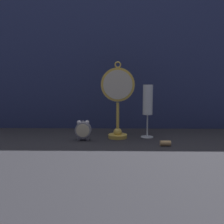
# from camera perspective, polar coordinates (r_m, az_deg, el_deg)

# --- Properties ---
(ground_plane) EXTENTS (4.00, 4.00, 0.00)m
(ground_plane) POSITION_cam_1_polar(r_m,az_deg,el_deg) (1.07, -0.08, -7.09)
(ground_plane) COLOR #232328
(fabric_backdrop_drape) EXTENTS (1.70, 0.01, 0.71)m
(fabric_backdrop_drape) POSITION_cam_1_polar(r_m,az_deg,el_deg) (1.36, 0.19, 11.17)
(fabric_backdrop_drape) COLOR navy
(fabric_backdrop_drape) RESTS_ON ground_plane
(pocket_watch_on_stand) EXTENTS (0.15, 0.09, 0.35)m
(pocket_watch_on_stand) POSITION_cam_1_polar(r_m,az_deg,el_deg) (1.13, 1.31, 2.92)
(pocket_watch_on_stand) COLOR gold
(pocket_watch_on_stand) RESTS_ON ground_plane
(alarm_clock_twin_bell) EXTENTS (0.07, 0.03, 0.09)m
(alarm_clock_twin_bell) POSITION_cam_1_polar(r_m,az_deg,el_deg) (1.11, -6.60, -3.95)
(alarm_clock_twin_bell) COLOR gray
(alarm_clock_twin_bell) RESTS_ON ground_plane
(champagne_flute) EXTENTS (0.06, 0.06, 0.24)m
(champagne_flute) POSITION_cam_1_polar(r_m,az_deg,el_deg) (1.16, 8.16, 2.00)
(champagne_flute) COLOR silver
(champagne_flute) RESTS_ON ground_plane
(wine_cork) EXTENTS (0.04, 0.02, 0.02)m
(wine_cork) POSITION_cam_1_polar(r_m,az_deg,el_deg) (1.04, 12.10, -7.00)
(wine_cork) COLOR tan
(wine_cork) RESTS_ON ground_plane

